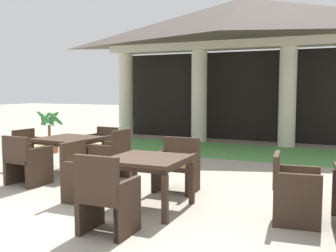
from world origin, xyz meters
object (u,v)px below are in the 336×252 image
Objects in this scene: patio_table_near_foreground at (69,142)px; patio_chair_mid_left_south at (106,198)px; patio_chair_near_foreground_east at (111,157)px; patio_table_mid_left at (148,164)px; patio_chair_near_foreground_south at (27,161)px; patio_chair_near_foreground_west at (32,150)px; potted_palm_left_edge at (50,137)px; patio_chair_near_foreground_north at (102,146)px; patio_chair_mid_left_north at (177,166)px; patio_chair_mid_left_west at (85,174)px; patio_chair_mid_right_west at (294,190)px.

patio_table_near_foreground is 3.46m from patio_chair_mid_left_south.
patio_table_mid_left is (1.43, -1.29, 0.21)m from patio_chair_near_foreground_east.
patio_chair_near_foreground_south reaches higher than patio_chair_near_foreground_west.
potted_palm_left_edge is at bearing 139.26° from patio_table_near_foreground.
patio_chair_near_foreground_north is 0.95× the size of patio_chair_mid_left_north.
patio_chair_mid_left_west is 4.75m from potted_palm_left_edge.
patio_chair_mid_left_south is at bearing -42.51° from potted_palm_left_edge.
patio_chair_mid_left_north is (2.43, -0.32, -0.21)m from patio_table_near_foreground.
patio_chair_mid_left_north is at bearing 87.47° from patio_chair_near_foreground_west.
patio_chair_near_foreground_west is 3.48m from patio_chair_mid_left_north.
patio_chair_mid_right_west is at bearing -24.07° from potted_palm_left_edge.
patio_chair_near_foreground_south is 0.83× the size of patio_table_mid_left.
patio_chair_near_foreground_west is at bearing 44.96° from patio_chair_near_foreground_north.
patio_chair_mid_left_west is (0.40, -1.31, -0.02)m from patio_chair_near_foreground_east.
patio_chair_near_foreground_east is 1.06× the size of patio_chair_mid_left_west.
patio_chair_mid_left_south is (2.55, -1.37, 0.00)m from patio_chair_near_foreground_south.
patio_chair_near_foreground_south is at bearing -54.35° from potted_palm_left_edge.
patio_chair_near_foreground_east is 1.07× the size of patio_chair_near_foreground_south.
patio_chair_mid_left_south is at bearing -24.33° from patio_chair_near_foreground_south.
patio_chair_near_foreground_west is (-0.95, 1.09, -0.03)m from patio_chair_near_foreground_south.
patio_table_mid_left is (3.48, -1.42, 0.24)m from patio_chair_near_foreground_west.
patio_chair_near_foreground_north is 0.78× the size of patio_table_mid_left.
potted_palm_left_edge reaches higher than patio_chair_mid_left_south.
patio_chair_mid_right_west is (4.42, -0.05, -0.01)m from patio_chair_near_foreground_south.
patio_table_mid_left is 1.21× the size of patio_chair_mid_right_west.
patio_chair_mid_left_west is at bearing -91.03° from patio_chair_mid_right_west.
patio_table_mid_left is at bearing -34.76° from potted_palm_left_edge.
patio_chair_mid_left_west is 1.02× the size of patio_chair_mid_right_west.
patio_chair_near_foreground_west is at bearing 176.11° from patio_table_near_foreground.
patio_chair_near_foreground_south is (-1.09, -0.95, -0.00)m from patio_chair_near_foreground_east.
potted_palm_left_edge is (-1.08, 1.74, 0.00)m from patio_chair_near_foreground_west.
patio_chair_near_foreground_east is at bearing -3.89° from patio_table_near_foreground.
patio_chair_mid_left_west reaches higher than patio_table_mid_left.
patio_chair_near_foreground_east is 3.47m from patio_chair_mid_right_west.
patio_chair_near_foreground_west is at bearing 157.73° from patio_table_mid_left.
patio_chair_near_foreground_west is 0.72× the size of potted_palm_left_edge.
patio_chair_near_foreground_south is 1.45m from patio_chair_near_foreground_west.
patio_chair_near_foreground_west is 4.28m from patio_chair_mid_left_south.
patio_chair_mid_left_north is 0.91× the size of patio_chair_mid_left_south.
patio_chair_near_foreground_west is (-1.02, 0.07, -0.23)m from patio_table_near_foreground.
patio_chair_mid_left_south is (0.05, -2.07, 0.01)m from patio_chair_mid_left_north.
patio_table_mid_left is at bearing 90.00° from patio_chair_mid_left_west.
patio_chair_mid_left_south is at bearing 90.00° from patio_chair_mid_left_north.
patio_chair_near_foreground_south reaches higher than patio_table_near_foreground.
patio_chair_near_foreground_east is 0.99× the size of patio_chair_mid_left_south.
patio_chair_near_foreground_north is at bearing -30.91° from patio_chair_mid_left_north.
patio_chair_near_foreground_north is at bearing 86.11° from patio_table_near_foreground.
patio_chair_mid_left_south reaches higher than patio_chair_near_foreground_east.
patio_chair_near_foreground_north is at bearing 135.19° from patio_table_mid_left.
patio_chair_near_foreground_east is 3.65m from potted_palm_left_edge.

